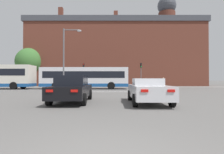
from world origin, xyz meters
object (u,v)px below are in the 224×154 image
Objects in this scene: car_roadster_right at (147,91)px; pedestrian_waiting at (163,81)px; bus_crossing_lead at (84,78)px; car_saloon_left at (71,89)px; traffic_light_far_right at (140,71)px; street_lamp_junction at (66,53)px; traffic_light_far_left at (83,71)px.

pedestrian_waiting reaches higher than car_roadster_right.
bus_crossing_lead is (-5.81, 14.63, 0.89)m from car_roadster_right.
car_roadster_right is (4.35, -0.48, -0.07)m from car_saloon_left.
traffic_light_far_right is 4.53m from pedestrian_waiting.
car_roadster_right is 0.62× the size of street_lamp_junction.
street_lamp_junction is (-0.03, -11.17, 1.50)m from traffic_light_far_left.
pedestrian_waiting is (4.08, 0.67, -1.83)m from traffic_light_far_right.
car_saloon_left is 21.39m from traffic_light_far_right.
bus_crossing_lead reaches higher than car_saloon_left.
traffic_light_far_left is at bearing 109.23° from car_roadster_right.
bus_crossing_lead reaches higher than car_roadster_right.
traffic_light_far_left reaches higher than pedestrian_waiting.
bus_crossing_lead is at bearing -78.99° from traffic_light_far_left.
street_lamp_junction is 18.60m from pedestrian_waiting.
traffic_light_far_left is 11.27m from street_lamp_junction.
car_roadster_right is at bearing -158.35° from bus_crossing_lead.
car_saloon_left is at bearing 174.22° from car_roadster_right.
bus_crossing_lead is 2.91× the size of traffic_light_far_left.
traffic_light_far_right reaches higher than car_saloon_left.
traffic_light_far_right is 1.03× the size of traffic_light_far_left.
car_saloon_left reaches higher than car_roadster_right.
car_saloon_left is 1.10× the size of traffic_light_far_left.
pedestrian_waiting is at bearing -63.27° from bus_crossing_lead.
street_lamp_junction is at bearing 105.64° from car_saloon_left.
pedestrian_waiting is at bearing 60.14° from car_saloon_left.
street_lamp_junction reaches higher than bus_crossing_lead.
traffic_light_far_right reaches higher than pedestrian_waiting.
street_lamp_junction reaches higher than car_roadster_right.
traffic_light_far_right is 0.60× the size of street_lamp_junction.
car_saloon_left is 1.04× the size of car_roadster_right.
traffic_light_far_left is at bearing 11.01° from bus_crossing_lead.
pedestrian_waiting is at bearing 9.26° from traffic_light_far_right.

